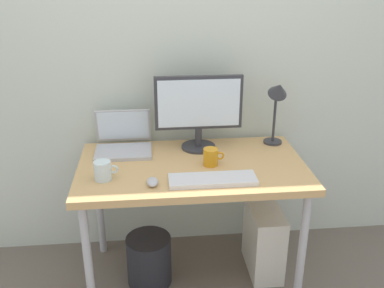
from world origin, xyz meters
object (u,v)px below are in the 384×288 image
glass_cup (103,171)px  computer_tower (264,240)px  desk_lamp (278,99)px  coffee_mug (211,157)px  laptop (123,141)px  wastebasket (149,260)px  mouse (153,182)px  desk (192,176)px  keyboard (213,180)px  monitor (199,108)px

glass_cup → computer_tower: glass_cup is taller
desk_lamp → coffee_mug: (-0.42, -0.24, -0.24)m
laptop → computer_tower: size_ratio=0.76×
desk_lamp → laptop: bearing=178.9°
laptop → wastebasket: laptop is taller
mouse → coffee_mug: size_ratio=0.78×
desk → coffee_mug: coffee_mug is taller
coffee_mug → computer_tower: size_ratio=0.27×
desk_lamp → glass_cup: 1.07m
glass_cup → keyboard: bearing=-8.4°
desk_lamp → glass_cup: size_ratio=3.37×
mouse → computer_tower: (0.65, 0.23, -0.55)m
desk → wastebasket: desk is taller
desk → computer_tower: (0.44, 0.01, -0.46)m
coffee_mug → desk: bearing=170.2°
keyboard → computer_tower: keyboard is taller
keyboard → mouse: bearing=-179.3°
keyboard → computer_tower: 0.69m
laptop → coffee_mug: size_ratio=2.78×
desk → coffee_mug: size_ratio=10.74×
keyboard → mouse: mouse is taller
laptop → mouse: laptop is taller
keyboard → wastebasket: keyboard is taller
wastebasket → desk_lamp: bearing=18.1°
coffee_mug → desk_lamp: bearing=29.7°
computer_tower → monitor: bearing=151.5°
monitor → keyboard: size_ratio=1.14×
monitor → glass_cup: 0.66m
coffee_mug → computer_tower: 0.67m
monitor → computer_tower: size_ratio=1.19×
desk_lamp → coffee_mug: size_ratio=3.58×
laptop → keyboard: laptop is taller
laptop → desk_lamp: size_ratio=0.78×
monitor → wastebasket: size_ratio=1.67×
laptop → glass_cup: 0.38m
wastebasket → glass_cup: bearing=-154.5°
laptop → keyboard: bearing=-44.4°
coffee_mug → wastebasket: bearing=-177.6°
computer_tower → wastebasket: computer_tower is taller
monitor → desk_lamp: (0.46, 0.00, 0.04)m
laptop → wastebasket: size_ratio=1.07×
mouse → laptop: bearing=109.4°
desk → keyboard: 0.24m
keyboard → computer_tower: (0.35, 0.23, -0.54)m
desk_lamp → computer_tower: (-0.08, -0.21, -0.82)m
monitor → wastebasket: bearing=-141.4°
monitor → coffee_mug: 0.31m
laptop → desk_lamp: bearing=-1.1°
desk_lamp → wastebasket: size_ratio=1.37×
desk → computer_tower: bearing=1.9°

